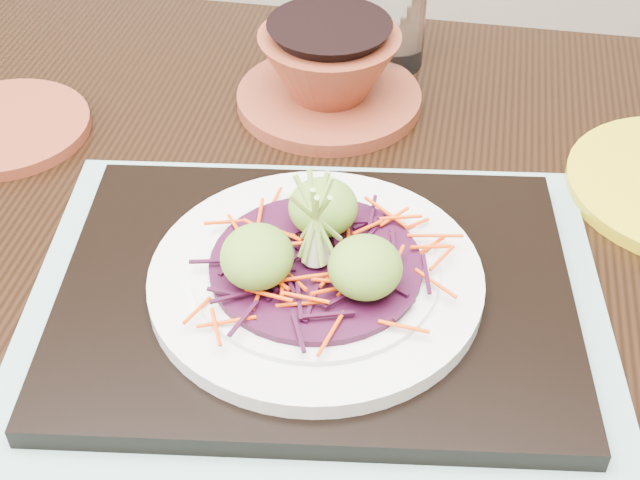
# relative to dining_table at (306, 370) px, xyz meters

# --- Properties ---
(dining_table) EXTENTS (1.30, 0.90, 0.79)m
(dining_table) POSITION_rel_dining_table_xyz_m (0.00, 0.00, 0.00)
(dining_table) COLOR black
(dining_table) RESTS_ON ground
(placemat) EXTENTS (0.44, 0.36, 0.00)m
(placemat) POSITION_rel_dining_table_xyz_m (0.01, -0.03, 0.11)
(placemat) COLOR gray
(placemat) RESTS_ON dining_table
(serving_tray) EXTENTS (0.38, 0.30, 0.02)m
(serving_tray) POSITION_rel_dining_table_xyz_m (0.01, -0.03, 0.12)
(serving_tray) COLOR black
(serving_tray) RESTS_ON placemat
(white_plate) EXTENTS (0.23, 0.23, 0.02)m
(white_plate) POSITION_rel_dining_table_xyz_m (0.01, -0.03, 0.13)
(white_plate) COLOR silver
(white_plate) RESTS_ON serving_tray
(cabbage_bed) EXTENTS (0.15, 0.15, 0.01)m
(cabbage_bed) POSITION_rel_dining_table_xyz_m (0.01, -0.03, 0.14)
(cabbage_bed) COLOR #370B22
(cabbage_bed) RESTS_ON white_plate
(carrot_julienne) EXTENTS (0.18, 0.18, 0.01)m
(carrot_julienne) POSITION_rel_dining_table_xyz_m (0.01, -0.03, 0.15)
(carrot_julienne) COLOR #EB4004
(carrot_julienne) RESTS_ON cabbage_bed
(guacamole_scoops) EXTENTS (0.13, 0.11, 0.04)m
(guacamole_scoops) POSITION_rel_dining_table_xyz_m (0.01, -0.03, 0.16)
(guacamole_scoops) COLOR olive
(guacamole_scoops) RESTS_ON cabbage_bed
(scallion_garnish) EXTENTS (0.05, 0.05, 0.08)m
(scallion_garnish) POSITION_rel_dining_table_xyz_m (0.01, -0.03, 0.18)
(scallion_garnish) COLOR #90B94A
(scallion_garnish) RESTS_ON cabbage_bed
(terracotta_side_plate) EXTENTS (0.16, 0.16, 0.01)m
(terracotta_side_plate) POSITION_rel_dining_table_xyz_m (-0.30, 0.15, 0.11)
(terracotta_side_plate) COLOR maroon
(terracotta_side_plate) RESTS_ON dining_table
(water_glass) EXTENTS (0.09, 0.09, 0.10)m
(water_glass) POSITION_rel_dining_table_xyz_m (0.03, 0.32, 0.16)
(water_glass) COLOR white
(water_glass) RESTS_ON dining_table
(terracotta_bowl_set) EXTENTS (0.17, 0.17, 0.07)m
(terracotta_bowl_set) POSITION_rel_dining_table_xyz_m (-0.01, 0.24, 0.14)
(terracotta_bowl_set) COLOR maroon
(terracotta_bowl_set) RESTS_ON dining_table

